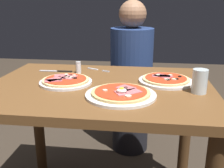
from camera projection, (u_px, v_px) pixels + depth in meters
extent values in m
cube|color=brown|center=(100.00, 88.00, 1.31)|extent=(1.10, 0.81, 0.04)
cylinder|color=#4A3018|center=(38.00, 123.00, 1.82)|extent=(0.07, 0.07, 0.73)
cylinder|color=#4A3018|center=(185.00, 132.00, 1.69)|extent=(0.07, 0.07, 0.73)
cylinder|color=white|center=(121.00, 95.00, 1.15)|extent=(0.31, 0.31, 0.01)
cylinder|color=#DBB26B|center=(121.00, 93.00, 1.14)|extent=(0.26, 0.26, 0.01)
cylinder|color=red|center=(121.00, 91.00, 1.14)|extent=(0.23, 0.23, 0.00)
torus|color=black|center=(126.00, 89.00, 1.15)|extent=(0.02, 0.02, 0.00)
torus|color=black|center=(126.00, 88.00, 1.18)|extent=(0.02, 0.02, 0.00)
torus|color=black|center=(123.00, 93.00, 1.11)|extent=(0.02, 0.02, 0.00)
cube|color=#D16B70|center=(132.00, 91.00, 1.13)|extent=(0.09, 0.09, 0.00)
cube|color=#D16B70|center=(126.00, 88.00, 1.18)|extent=(0.10, 0.09, 0.00)
cube|color=#D16B70|center=(121.00, 93.00, 1.11)|extent=(0.07, 0.08, 0.00)
cylinder|color=beige|center=(128.00, 96.00, 1.07)|extent=(0.03, 0.03, 0.00)
cylinder|color=beige|center=(105.00, 90.00, 1.14)|extent=(0.02, 0.02, 0.00)
ellipsoid|color=white|center=(122.00, 91.00, 1.11)|extent=(0.04, 0.03, 0.02)
cylinder|color=yellow|center=(122.00, 88.00, 1.11)|extent=(0.02, 0.02, 0.00)
cylinder|color=white|center=(166.00, 81.00, 1.35)|extent=(0.27, 0.27, 0.01)
cylinder|color=#E5C17F|center=(166.00, 79.00, 1.34)|extent=(0.24, 0.24, 0.01)
cylinder|color=red|center=(166.00, 78.00, 1.34)|extent=(0.21, 0.21, 0.00)
torus|color=black|center=(177.00, 79.00, 1.31)|extent=(0.02, 0.02, 0.00)
torus|color=black|center=(169.00, 79.00, 1.30)|extent=(0.02, 0.02, 0.00)
torus|color=black|center=(168.00, 80.00, 1.30)|extent=(0.02, 0.02, 0.00)
torus|color=black|center=(180.00, 76.00, 1.35)|extent=(0.02, 0.02, 0.00)
cube|color=#D16B70|center=(161.00, 76.00, 1.36)|extent=(0.09, 0.05, 0.00)
cube|color=#C65B66|center=(163.00, 76.00, 1.36)|extent=(0.11, 0.10, 0.00)
cylinder|color=beige|center=(167.00, 79.00, 1.30)|extent=(0.03, 0.03, 0.00)
cylinder|color=beige|center=(170.00, 75.00, 1.38)|extent=(0.02, 0.02, 0.00)
cylinder|color=beige|center=(158.00, 75.00, 1.38)|extent=(0.02, 0.02, 0.00)
cylinder|color=beige|center=(174.00, 79.00, 1.31)|extent=(0.02, 0.02, 0.00)
cylinder|color=white|center=(66.00, 82.00, 1.33)|extent=(0.26, 0.26, 0.01)
cylinder|color=#E5C17F|center=(66.00, 80.00, 1.32)|extent=(0.24, 0.24, 0.01)
cylinder|color=red|center=(66.00, 79.00, 1.32)|extent=(0.21, 0.21, 0.00)
torus|color=black|center=(68.00, 77.00, 1.34)|extent=(0.02, 0.02, 0.00)
torus|color=black|center=(60.00, 80.00, 1.29)|extent=(0.02, 0.02, 0.00)
torus|color=black|center=(71.00, 75.00, 1.37)|extent=(0.02, 0.02, 0.00)
torus|color=black|center=(73.00, 78.00, 1.33)|extent=(0.02, 0.02, 0.00)
torus|color=black|center=(59.00, 80.00, 1.30)|extent=(0.02, 0.02, 0.00)
torus|color=black|center=(75.00, 78.00, 1.33)|extent=(0.02, 0.02, 0.00)
cube|color=#D16B70|center=(55.00, 79.00, 1.31)|extent=(0.10, 0.11, 0.00)
cube|color=#D16B70|center=(61.00, 76.00, 1.37)|extent=(0.07, 0.06, 0.00)
cube|color=#C65B66|center=(53.00, 80.00, 1.28)|extent=(0.09, 0.07, 0.00)
cube|color=#D16B70|center=(69.00, 77.00, 1.34)|extent=(0.08, 0.09, 0.00)
cylinder|color=beige|center=(70.00, 77.00, 1.34)|extent=(0.03, 0.03, 0.00)
cylinder|color=beige|center=(68.00, 77.00, 1.34)|extent=(0.02, 0.02, 0.00)
cylinder|color=beige|center=(66.00, 74.00, 1.39)|extent=(0.02, 0.02, 0.00)
cylinder|color=beige|center=(74.00, 75.00, 1.37)|extent=(0.02, 0.02, 0.00)
cylinder|color=silver|center=(200.00, 81.00, 1.18)|extent=(0.07, 0.07, 0.11)
cylinder|color=silver|center=(199.00, 86.00, 1.18)|extent=(0.06, 0.06, 0.06)
cube|color=silver|center=(93.00, 69.00, 1.61)|extent=(0.07, 0.05, 0.00)
cube|color=silver|center=(105.00, 71.00, 1.55)|extent=(0.04, 0.02, 0.00)
cube|color=silver|center=(105.00, 71.00, 1.55)|extent=(0.04, 0.02, 0.00)
cube|color=silver|center=(106.00, 71.00, 1.55)|extent=(0.04, 0.02, 0.00)
cube|color=silver|center=(106.00, 71.00, 1.56)|extent=(0.04, 0.02, 0.00)
cube|color=silver|center=(49.00, 71.00, 1.56)|extent=(0.11, 0.02, 0.00)
cube|color=black|center=(65.00, 71.00, 1.55)|extent=(0.09, 0.02, 0.01)
cylinder|color=white|center=(78.00, 68.00, 1.51)|extent=(0.03, 0.03, 0.05)
cylinder|color=silver|center=(78.00, 63.00, 1.50)|extent=(0.03, 0.03, 0.01)
cylinder|color=black|center=(130.00, 122.00, 2.16)|extent=(0.29, 0.29, 0.46)
cylinder|color=navy|center=(132.00, 63.00, 2.01)|extent=(0.32, 0.32, 0.52)
sphere|color=#9E7051|center=(133.00, 14.00, 1.90)|extent=(0.20, 0.20, 0.20)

